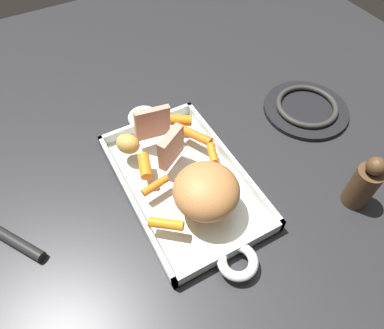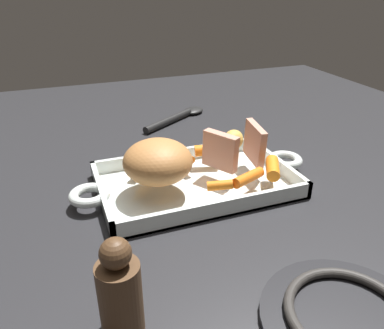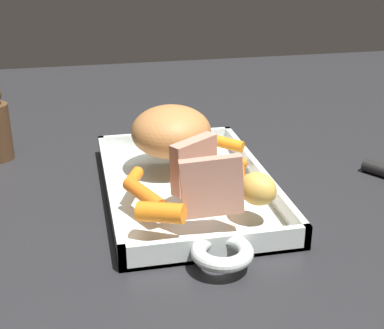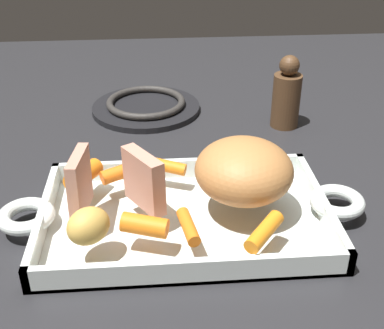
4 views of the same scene
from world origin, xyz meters
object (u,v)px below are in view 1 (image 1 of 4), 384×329
object	(u,v)px
pork_roast	(206,191)
baby_carrot_northeast	(145,166)
roast_slice_thick	(172,147)
roast_slice_outer	(152,123)
baby_carrot_short	(212,153)
potato_corner	(128,144)
baby_carrot_southwest	(156,187)
stove_burner_rear	(306,108)
pepper_mill	(364,184)
baby_carrot_center_left	(166,224)
baby_carrot_center_right	(196,136)
baby_carrot_northwest	(179,120)
roasting_dish	(183,182)

from	to	relation	value
pork_roast	baby_carrot_northeast	distance (m)	0.14
roast_slice_thick	baby_carrot_northeast	bearing A→B (deg)	-89.77
roast_slice_outer	roast_slice_thick	bearing A→B (deg)	5.00
baby_carrot_short	potato_corner	size ratio (longest dim) A/B	0.88
baby_carrot_short	baby_carrot_southwest	world-z (taller)	baby_carrot_short
pork_roast	potato_corner	size ratio (longest dim) A/B	2.45
baby_carrot_short	baby_carrot_northeast	world-z (taller)	baby_carrot_northeast
pork_roast	stove_burner_rear	size ratio (longest dim) A/B	0.61
pork_roast	pepper_mill	world-z (taller)	pepper_mill
baby_carrot_short	baby_carrot_center_left	bearing A→B (deg)	-57.25
roast_slice_outer	baby_carrot_southwest	bearing A→B (deg)	-23.02
baby_carrot_southwest	pepper_mill	size ratio (longest dim) A/B	0.44
baby_carrot_center_right	pepper_mill	bearing A→B (deg)	37.67
pork_roast	baby_carrot_northwest	xyz separation A→B (m)	(-0.20, 0.05, -0.03)
roast_slice_outer	baby_carrot_center_right	xyz separation A→B (m)	(0.05, 0.07, -0.03)
baby_carrot_center_left	stove_burner_rear	xyz separation A→B (m)	(-0.13, 0.43, -0.03)
roast_slice_thick	baby_carrot_northwest	xyz separation A→B (m)	(-0.08, 0.06, -0.02)
roasting_dish	pepper_mill	bearing A→B (deg)	54.90
roast_slice_thick	baby_carrot_short	distance (m)	0.08
baby_carrot_center_left	pepper_mill	distance (m)	0.36
stove_burner_rear	pepper_mill	xyz separation A→B (m)	(0.24, -0.08, 0.05)
roasting_dish	baby_carrot_southwest	distance (m)	0.07
baby_carrot_northeast	baby_carrot_center_right	bearing A→B (deg)	100.33
baby_carrot_center_right	baby_carrot_northeast	xyz separation A→B (m)	(0.02, -0.13, 0.00)
pork_roast	roast_slice_thick	size ratio (longest dim) A/B	1.75
baby_carrot_northeast	baby_carrot_short	bearing A→B (deg)	75.81
baby_carrot_center_right	baby_carrot_northeast	world-z (taller)	baby_carrot_northeast
roast_slice_thick	baby_carrot_center_left	bearing A→B (deg)	-30.76
pork_roast	baby_carrot_northeast	size ratio (longest dim) A/B	2.33
pepper_mill	baby_carrot_northeast	bearing A→B (deg)	-125.99
pork_roast	baby_carrot_center_left	xyz separation A→B (m)	(0.01, -0.08, -0.03)
baby_carrot_southwest	baby_carrot_northeast	bearing A→B (deg)	179.16
baby_carrot_center_left	pepper_mill	size ratio (longest dim) A/B	0.49
roast_slice_outer	pepper_mill	world-z (taller)	pepper_mill
roasting_dish	roast_slice_outer	bearing A→B (deg)	-177.57
roast_slice_thick	pepper_mill	xyz separation A→B (m)	(0.24, 0.27, -0.01)
roasting_dish	pork_roast	world-z (taller)	pork_roast
baby_carrot_northwest	baby_carrot_center_left	xyz separation A→B (m)	(0.21, -0.13, -0.00)
baby_carrot_center_right	baby_carrot_southwest	size ratio (longest dim) A/B	1.30
baby_carrot_southwest	pepper_mill	bearing A→B (deg)	60.39
potato_corner	pepper_mill	size ratio (longest dim) A/B	0.39
baby_carrot_center_right	baby_carrot_northeast	distance (m)	0.13
roast_slice_outer	baby_carrot_short	world-z (taller)	roast_slice_outer
baby_carrot_southwest	pepper_mill	distance (m)	0.38
roasting_dish	stove_burner_rear	size ratio (longest dim) A/B	2.30
baby_carrot_northeast	pork_roast	bearing A→B (deg)	28.61
baby_carrot_center_right	pepper_mill	world-z (taller)	pepper_mill
pork_roast	potato_corner	bearing A→B (deg)	-157.50
baby_carrot_center_right	baby_carrot_center_left	size ratio (longest dim) A/B	1.17
roast_slice_thick	baby_carrot_southwest	bearing A→B (deg)	-49.19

